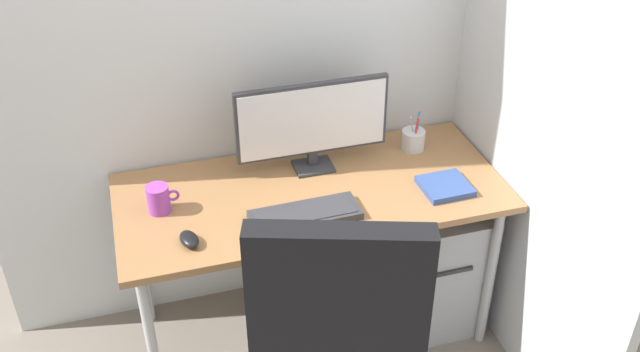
# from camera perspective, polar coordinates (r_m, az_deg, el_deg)

# --- Properties ---
(ground_plane) EXTENTS (8.00, 8.00, 0.00)m
(ground_plane) POSITION_cam_1_polar(r_m,az_deg,el_deg) (3.14, -0.60, -11.96)
(ground_plane) COLOR slate
(wall_side_right) EXTENTS (0.04, 1.58, 2.80)m
(wall_side_right) POSITION_cam_1_polar(r_m,az_deg,el_deg) (2.53, 17.05, 12.77)
(wall_side_right) COLOR silver
(wall_side_right) RESTS_ON ground_plane
(desk) EXTENTS (1.44, 0.64, 0.72)m
(desk) POSITION_cam_1_polar(r_m,az_deg,el_deg) (2.70, -0.68, -2.20)
(desk) COLOR #996B42
(desk) RESTS_ON ground_plane
(filing_cabinet) EXTENTS (0.45, 0.47, 0.58)m
(filing_cabinet) POSITION_cam_1_polar(r_m,az_deg,el_deg) (3.05, 7.89, -6.47)
(filing_cabinet) COLOR #9EA0A5
(filing_cabinet) RESTS_ON ground_plane
(monitor) EXTENTS (0.59, 0.12, 0.36)m
(monitor) POSITION_cam_1_polar(r_m,az_deg,el_deg) (2.69, -0.61, 4.35)
(monitor) COLOR #333338
(monitor) RESTS_ON desk
(keyboard) EXTENTS (0.39, 0.15, 0.03)m
(keyboard) POSITION_cam_1_polar(r_m,az_deg,el_deg) (2.52, -1.20, -3.09)
(keyboard) COLOR #333338
(keyboard) RESTS_ON desk
(mouse) EXTENTS (0.08, 0.11, 0.04)m
(mouse) POSITION_cam_1_polar(r_m,az_deg,el_deg) (2.44, -10.34, -4.97)
(mouse) COLOR black
(mouse) RESTS_ON desk
(pen_holder) EXTENTS (0.09, 0.09, 0.17)m
(pen_holder) POSITION_cam_1_polar(r_m,az_deg,el_deg) (2.91, 7.41, 2.90)
(pen_holder) COLOR silver
(pen_holder) RESTS_ON desk
(notebook) EXTENTS (0.18, 0.17, 0.02)m
(notebook) POSITION_cam_1_polar(r_m,az_deg,el_deg) (2.70, 9.90, -0.81)
(notebook) COLOR #334C8C
(notebook) RESTS_ON desk
(coffee_mug) EXTENTS (0.12, 0.08, 0.10)m
(coffee_mug) POSITION_cam_1_polar(r_m,az_deg,el_deg) (2.59, -12.67, -1.78)
(coffee_mug) COLOR purple
(coffee_mug) RESTS_ON desk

